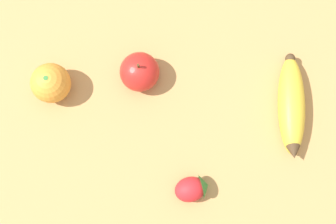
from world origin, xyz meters
The scene contains 5 objects.
ground_plane centered at (0.00, 0.00, 0.00)m, with size 3.00×3.00×0.00m, color tan.
banana centered at (-0.18, -0.16, 0.02)m, with size 0.11×0.18×0.04m.
orange centered at (0.21, -0.03, 0.03)m, with size 0.07×0.07×0.07m.
strawberry centered at (-0.08, 0.03, 0.02)m, with size 0.07×0.07×0.04m.
apple centered at (0.08, -0.11, 0.03)m, with size 0.07×0.07×0.07m.
Camera 1 is at (-0.05, 0.06, 0.80)m, focal length 50.00 mm.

